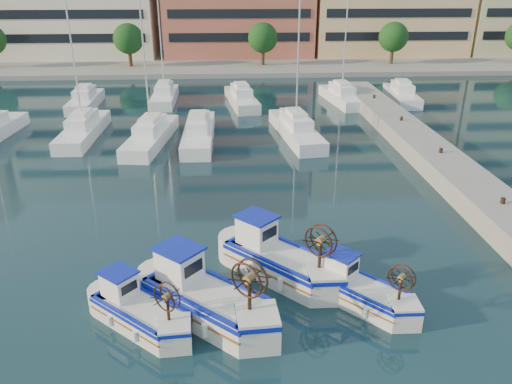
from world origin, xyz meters
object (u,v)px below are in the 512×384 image
object	(u,v)px
fishing_boat_b	(204,296)
fishing_boat_c	(277,258)
fishing_boat_d	(359,289)
fishing_boat_a	(138,309)

from	to	relation	value
fishing_boat_b	fishing_boat_c	xyz separation A→B (m)	(3.04, 2.65, -0.03)
fishing_boat_c	fishing_boat_d	distance (m)	3.75
fishing_boat_d	fishing_boat_b	bearing A→B (deg)	140.20
fishing_boat_a	fishing_boat_c	xyz separation A→B (m)	(5.46, 3.04, 0.19)
fishing_boat_a	fishing_boat_b	size ratio (longest dim) A/B	0.76
fishing_boat_b	fishing_boat_d	bearing A→B (deg)	-44.72
fishing_boat_b	fishing_boat_d	world-z (taller)	fishing_boat_b
fishing_boat_a	fishing_boat_b	world-z (taller)	fishing_boat_b
fishing_boat_d	fishing_boat_a	bearing A→B (deg)	141.60
fishing_boat_a	fishing_boat_c	bearing A→B (deg)	-20.19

